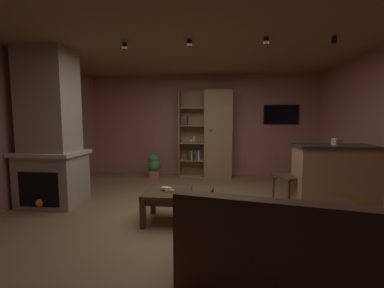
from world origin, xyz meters
TOP-DOWN VIEW (x-y plane):
  - floor at (0.00, 0.00)m, footprint 5.81×5.75m
  - wall_back at (0.00, 2.90)m, footprint 5.93×0.06m
  - wall_left at (-2.93, 0.00)m, footprint 0.06×5.75m
  - ceiling at (0.00, 0.00)m, footprint 5.81×5.75m
  - window_pane_back at (-0.26, 2.87)m, footprint 0.75×0.01m
  - stone_fireplace at (-2.35, 0.30)m, footprint 1.03×0.77m
  - bookshelf_cabinet at (0.33, 2.63)m, footprint 1.31×0.41m
  - kitchen_bar_counter at (2.45, 0.68)m, footprint 1.53×0.63m
  - tissue_box at (2.32, 0.67)m, footprint 0.15×0.15m
  - leather_couch at (0.87, -1.37)m, footprint 1.64×1.16m
  - coffee_table at (-0.29, -0.18)m, footprint 0.64×0.60m
  - table_book_0 at (-0.25, -0.20)m, footprint 0.13×0.09m
  - table_book_1 at (-0.31, -0.17)m, footprint 0.15×0.11m
  - dining_chair at (1.72, 0.85)m, footprint 0.57×0.57m
  - potted_floor_plant at (-1.15, 2.34)m, footprint 0.32×0.32m
  - wall_mounted_tv at (1.97, 2.84)m, footprint 0.84×0.06m
  - track_light_spot_0 at (-1.99, 0.15)m, footprint 0.07×0.07m
  - track_light_spot_1 at (-0.96, 0.10)m, footprint 0.07×0.07m
  - track_light_spot_2 at (-0.00, 0.05)m, footprint 0.07×0.07m
  - track_light_spot_3 at (1.05, 0.07)m, footprint 0.07×0.07m
  - track_light_spot_4 at (1.96, 0.10)m, footprint 0.07×0.07m

SIDE VIEW (x-z plane):
  - floor at x=0.00m, z-range -0.02..0.00m
  - leather_couch at x=0.87m, z-range -0.12..0.72m
  - potted_floor_plant at x=-1.15m, z-range 0.01..0.64m
  - coffee_table at x=-0.29m, z-range 0.13..0.57m
  - table_book_0 at x=-0.25m, z-range 0.44..0.46m
  - table_book_1 at x=-0.31m, z-range 0.46..0.49m
  - kitchen_bar_counter at x=2.45m, z-range 0.00..1.03m
  - dining_chair at x=1.72m, z-range 0.07..0.99m
  - bookshelf_cabinet at x=0.33m, z-range -0.01..2.14m
  - tissue_box at x=2.32m, z-range 1.03..1.14m
  - stone_fireplace at x=-2.35m, z-range -0.13..2.45m
  - window_pane_back at x=-0.26m, z-range 0.78..1.62m
  - wall_back at x=0.00m, z-range 0.00..2.58m
  - wall_left at x=-2.93m, z-range 0.00..2.58m
  - wall_mounted_tv at x=1.97m, z-range 1.34..1.81m
  - track_light_spot_0 at x=-1.99m, z-range 2.46..2.55m
  - track_light_spot_1 at x=-0.96m, z-range 2.46..2.55m
  - track_light_spot_2 at x=0.00m, z-range 2.46..2.55m
  - track_light_spot_3 at x=1.05m, z-range 2.46..2.55m
  - track_light_spot_4 at x=1.96m, z-range 2.46..2.55m
  - ceiling at x=0.00m, z-range 2.58..2.60m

